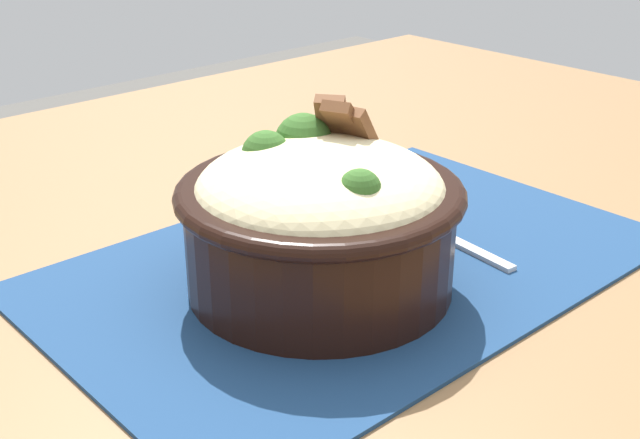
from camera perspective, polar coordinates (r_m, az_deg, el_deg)
The scene contains 4 objects.
table at distance 0.66m, azimuth 2.08°, elevation -6.14°, with size 1.23×0.99×0.72m.
placemat at distance 0.60m, azimuth 2.31°, elevation -3.01°, with size 0.44×0.28×0.00m, color navy.
bowl at distance 0.54m, azimuth -0.02°, elevation 0.39°, with size 0.22×0.22×0.12m.
fork at distance 0.64m, azimuth 8.26°, elevation -1.01°, with size 0.03×0.13×0.00m.
Camera 1 is at (-0.40, -0.40, 0.99)m, focal length 46.63 mm.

